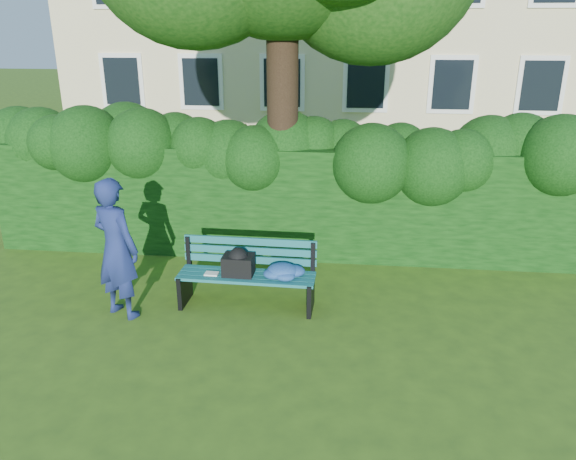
# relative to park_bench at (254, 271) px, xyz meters

# --- Properties ---
(ground) EXTENTS (80.00, 80.00, 0.00)m
(ground) POSITION_rel_park_bench_xyz_m (0.41, -0.15, -0.51)
(ground) COLOR #355418
(ground) RESTS_ON ground
(hedge) EXTENTS (10.00, 1.00, 1.80)m
(hedge) POSITION_rel_park_bench_xyz_m (0.41, 2.05, 0.39)
(hedge) COLOR black
(hedge) RESTS_ON ground
(park_bench) EXTENTS (1.84, 0.61, 0.89)m
(park_bench) POSITION_rel_park_bench_xyz_m (0.00, 0.00, 0.00)
(park_bench) COLOR #115056
(park_bench) RESTS_ON ground
(man_reading) EXTENTS (0.80, 0.69, 1.86)m
(man_reading) POSITION_rel_park_bench_xyz_m (-1.69, -0.42, 0.42)
(man_reading) COLOR navy
(man_reading) RESTS_ON ground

